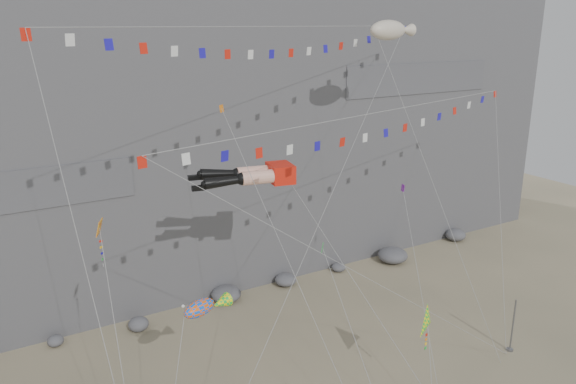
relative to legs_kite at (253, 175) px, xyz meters
name	(u,v)px	position (x,y,z in m)	size (l,w,h in m)	color
cliff	(153,4)	(1.91, 24.36, 11.27)	(80.00, 28.00, 50.00)	slate
talus_boulders	(226,294)	(1.91, 9.36, -13.13)	(60.00, 3.00, 1.20)	slate
anchor_pole_right	(513,326)	(16.67, -8.47, -11.66)	(0.12, 0.12, 4.14)	slate
legs_kite	(253,175)	(0.00, 0.00, 0.00)	(9.37, 17.77, 21.11)	red
flag_banner_upper	(281,27)	(2.58, 0.77, 9.24)	(31.31, 19.47, 30.01)	red
flag_banner_lower	(377,113)	(7.20, -3.44, 3.96)	(33.23, 9.85, 20.55)	red
harlequin_kite	(100,229)	(-10.83, -4.72, -0.13)	(1.57, 7.36, 15.10)	red
fish_windsock	(199,309)	(-6.31, -5.69, -5.23)	(6.84, 7.02, 11.50)	#FF5E0D
delta_kite	(428,322)	(7.07, -9.34, -8.15)	(5.73, 6.74, 9.24)	yellow
blimp_windsock	(388,31)	(12.32, 1.85, 8.95)	(4.77, 12.29, 25.38)	beige
small_kite_a	(225,117)	(-1.13, 1.62, 3.71)	(2.32, 16.28, 23.80)	orange
small_kite_b	(403,191)	(11.15, -2.07, -2.25)	(6.45, 11.94, 17.25)	purple
small_kite_c	(323,251)	(2.22, -4.94, -3.96)	(1.61, 10.27, 13.82)	green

